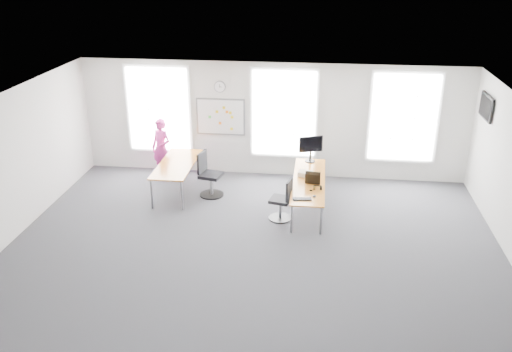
# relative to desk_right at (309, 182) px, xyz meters

# --- Properties ---
(floor) EXTENTS (10.00, 10.00, 0.00)m
(floor) POSITION_rel_desk_right_xyz_m (-1.04, -2.12, -0.63)
(floor) COLOR #28272C
(floor) RESTS_ON ground
(ceiling) EXTENTS (10.00, 10.00, 0.00)m
(ceiling) POSITION_rel_desk_right_xyz_m (-1.04, -2.12, 2.37)
(ceiling) COLOR white
(ceiling) RESTS_ON ground
(wall_back) EXTENTS (10.00, 0.00, 10.00)m
(wall_back) POSITION_rel_desk_right_xyz_m (-1.04, 1.88, 0.87)
(wall_back) COLOR silver
(wall_back) RESTS_ON ground
(wall_front) EXTENTS (10.00, 0.00, 10.00)m
(wall_front) POSITION_rel_desk_right_xyz_m (-1.04, -6.12, 0.87)
(wall_front) COLOR silver
(wall_front) RESTS_ON ground
(wall_left) EXTENTS (0.00, 10.00, 10.00)m
(wall_left) POSITION_rel_desk_right_xyz_m (-6.04, -2.12, 0.87)
(wall_left) COLOR silver
(wall_left) RESTS_ON ground
(window_left) EXTENTS (1.60, 0.06, 2.20)m
(window_left) POSITION_rel_desk_right_xyz_m (-4.04, 1.85, 1.07)
(window_left) COLOR silver
(window_left) RESTS_ON wall_back
(window_mid) EXTENTS (1.60, 0.06, 2.20)m
(window_mid) POSITION_rel_desk_right_xyz_m (-0.74, 1.85, 1.07)
(window_mid) COLOR silver
(window_mid) RESTS_ON wall_back
(window_right) EXTENTS (1.60, 0.06, 2.20)m
(window_right) POSITION_rel_desk_right_xyz_m (2.26, 1.85, 1.07)
(window_right) COLOR silver
(window_right) RESTS_ON wall_back
(desk_right) EXTENTS (0.74, 2.76, 0.67)m
(desk_right) POSITION_rel_desk_right_xyz_m (0.00, 0.00, 0.00)
(desk_right) COLOR #C0742F
(desk_right) RESTS_ON ground
(desk_left) EXTENTS (0.84, 2.09, 0.76)m
(desk_left) POSITION_rel_desk_right_xyz_m (-3.24, 0.44, 0.07)
(desk_left) COLOR #C0742F
(desk_left) RESTS_ON ground
(chair_right) EXTENTS (0.52, 0.52, 0.97)m
(chair_right) POSITION_rel_desk_right_xyz_m (-0.54, -0.72, -0.20)
(chair_right) COLOR black
(chair_right) RESTS_ON ground
(chair_left) EXTENTS (0.60, 0.59, 1.10)m
(chair_left) POSITION_rel_desk_right_xyz_m (-2.43, 0.35, -0.15)
(chair_left) COLOR black
(chair_left) RESTS_ON ground
(person) EXTENTS (0.67, 0.57, 1.56)m
(person) POSITION_rel_desk_right_xyz_m (-3.90, 1.39, 0.15)
(person) COLOR #CA2E8B
(person) RESTS_ON ground
(whiteboard) EXTENTS (1.20, 0.03, 0.90)m
(whiteboard) POSITION_rel_desk_right_xyz_m (-2.39, 1.85, 0.92)
(whiteboard) COLOR white
(whiteboard) RESTS_ON wall_back
(wall_clock) EXTENTS (0.30, 0.04, 0.30)m
(wall_clock) POSITION_rel_desk_right_xyz_m (-2.39, 1.85, 1.72)
(wall_clock) COLOR gray
(wall_clock) RESTS_ON wall_back
(tv) EXTENTS (0.06, 0.90, 0.55)m
(tv) POSITION_rel_desk_right_xyz_m (3.91, 0.88, 1.67)
(tv) COLOR black
(tv) RESTS_ON wall_right
(keyboard) EXTENTS (0.42, 0.21, 0.02)m
(keyboard) POSITION_rel_desk_right_xyz_m (-0.11, -1.07, 0.05)
(keyboard) COLOR black
(keyboard) RESTS_ON desk_right
(mouse) EXTENTS (0.09, 0.13, 0.04)m
(mouse) POSITION_rel_desk_right_xyz_m (0.14, -0.92, 0.07)
(mouse) COLOR black
(mouse) RESTS_ON desk_right
(lens_cap) EXTENTS (0.08, 0.08, 0.01)m
(lens_cap) POSITION_rel_desk_right_xyz_m (0.06, -0.59, 0.05)
(lens_cap) COLOR black
(lens_cap) RESTS_ON desk_right
(headphones) EXTENTS (0.19, 0.10, 0.11)m
(headphones) POSITION_rel_desk_right_xyz_m (0.20, -0.53, 0.10)
(headphones) COLOR black
(headphones) RESTS_ON desk_right
(laptop_sleeve) EXTENTS (0.35, 0.22, 0.28)m
(laptop_sleeve) POSITION_rel_desk_right_xyz_m (0.09, -0.23, 0.18)
(laptop_sleeve) COLOR black
(laptop_sleeve) RESTS_ON desk_right
(paper_stack) EXTENTS (0.38, 0.32, 0.11)m
(paper_stack) POSITION_rel_desk_right_xyz_m (-0.09, 0.22, 0.10)
(paper_stack) COLOR beige
(paper_stack) RESTS_ON desk_right
(monitor) EXTENTS (0.58, 0.26, 0.67)m
(monitor) POSITION_rel_desk_right_xyz_m (-0.01, 1.17, 0.45)
(monitor) COLOR black
(monitor) RESTS_ON desk_right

